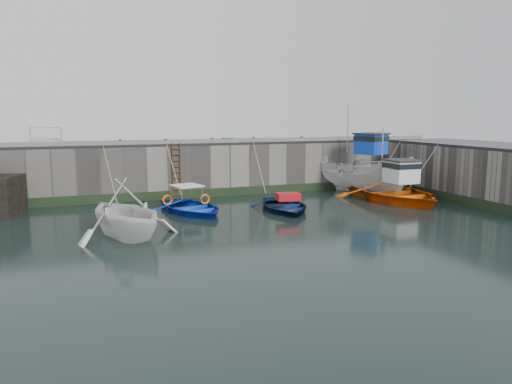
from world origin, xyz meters
name	(u,v)px	position (x,y,z in m)	size (l,w,h in m)	color
ground	(277,235)	(0.00, 0.00, 0.00)	(120.00, 120.00, 0.00)	black
quay_back	(200,167)	(0.00, 12.50, 1.50)	(30.00, 5.00, 3.00)	slate
quay_right	(504,176)	(14.50, 2.50, 1.50)	(5.00, 15.00, 3.00)	slate
road_back	(199,142)	(0.00, 12.50, 3.08)	(30.00, 5.00, 0.16)	black
road_right	(506,147)	(14.50, 2.50, 3.08)	(5.00, 15.00, 0.16)	black
kerb_back	(209,141)	(0.00, 10.15, 3.26)	(30.00, 0.30, 0.20)	slate
algae_back	(211,193)	(0.00, 9.96, 0.25)	(30.00, 0.08, 0.50)	black
algae_right	(466,201)	(11.96, 2.50, 0.25)	(0.08, 15.00, 0.50)	black
ladder	(177,171)	(-2.00, 9.91, 1.59)	(0.51, 0.08, 3.20)	#3F1E0F
boat_near_white	(126,236)	(-5.71, 1.89, 0.00)	(4.30, 4.98, 2.62)	silver
boat_near_white_rope	(114,212)	(-5.71, 7.20, 0.00)	(0.04, 6.18, 3.10)	tan
boat_near_blue	(192,212)	(-2.12, 5.83, 0.00)	(3.42, 4.79, 0.99)	#0C39B7
boat_near_blue_rope	(178,201)	(-2.12, 9.16, 0.00)	(0.04, 3.09, 3.10)	tan
boat_near_navy	(284,210)	(2.38, 4.72, 0.00)	(3.26, 4.57, 0.95)	#0B1944
boat_near_navy_rope	(257,198)	(2.38, 8.61, 0.00)	(0.04, 3.81, 3.10)	tan
boat_far_white	(362,174)	(9.18, 8.20, 1.16)	(5.02, 7.66, 5.77)	silver
boat_far_orange	(394,192)	(9.32, 5.16, 0.46)	(5.06, 7.01, 4.44)	#EA5F0C
fish_crate	(228,140)	(1.30, 10.57, 3.29)	(0.62, 0.41, 0.27)	#1B971C
railing	(47,141)	(-8.75, 11.25, 3.36)	(1.60, 1.05, 1.00)	#A5A8AD
bollard_a	(120,142)	(-5.00, 10.25, 3.30)	(0.18, 0.18, 0.28)	#3F1E0F
bollard_b	(166,141)	(-2.50, 10.25, 3.30)	(0.18, 0.18, 0.28)	#3F1E0F
bollard_c	(212,140)	(0.20, 10.25, 3.30)	(0.18, 0.18, 0.28)	#3F1E0F
bollard_d	(254,140)	(2.80, 10.25, 3.30)	(0.18, 0.18, 0.28)	#3F1E0F
bollard_e	(302,139)	(6.00, 10.25, 3.30)	(0.18, 0.18, 0.28)	#3F1E0F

